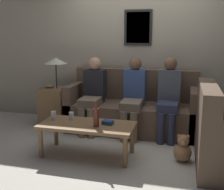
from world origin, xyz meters
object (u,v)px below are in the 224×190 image
Objects in this scene: wine_bottle at (96,117)px; person_right at (169,95)px; person_left at (93,91)px; teddy_bear at (183,150)px; couch_main at (132,110)px; person_middle at (133,94)px; coffee_table at (87,128)px; drinking_glass at (71,116)px.

wine_bottle is 0.27× the size of person_right.
teddy_bear is at bearing -29.25° from person_left.
person_middle is (0.05, -0.20, 0.32)m from couch_main.
person_middle reaches higher than wine_bottle.
wine_bottle is at bearing -26.35° from coffee_table.
drinking_glass is at bearing -92.89° from person_left.
couch_main is 0.38m from person_middle.
wine_bottle is at bearing -105.62° from person_middle.
couch_main is 5.91× the size of teddy_bear.
drinking_glass is (-0.43, 0.21, -0.08)m from wine_bottle.
couch_main is 1.72× the size of person_middle.
person_middle is (0.72, 0.82, 0.18)m from drinking_glass.
couch_main is 1.70× the size of person_right.
coffee_table is 12.10× the size of drinking_glass.
drinking_glass reaches higher than teddy_bear.
person_right reaches higher than couch_main.
teddy_bear is at bearing -50.66° from couch_main.
couch_main is at bearing 103.36° from person_middle.
teddy_bear is (1.51, -0.01, -0.34)m from drinking_glass.
person_right is at bearing 33.45° from drinking_glass.
person_right is at bearing 51.37° from wine_bottle.
couch_main is at bearing 129.34° from teddy_bear.
drinking_glass is 0.08× the size of person_right.
wine_bottle is at bearing -128.63° from person_right.
coffee_table is at bearing -174.08° from teddy_bear.
drinking_glass is 0.29× the size of teddy_bear.
person_middle reaches higher than coffee_table.
person_middle reaches higher than teddy_bear.
coffee_table is at bearing 153.65° from wine_bottle.
couch_main reaches higher than wine_bottle.
person_left is 1.22m from person_right.
drinking_glass is at bearing -131.18° from person_middle.
person_middle is (0.68, 0.00, -0.00)m from person_left.
person_middle is at bearing -76.64° from couch_main.
person_middle is at bearing 0.15° from person_left.
couch_main reaches higher than drinking_glass.
person_left is 0.99× the size of person_middle.
coffee_table is 1.02m from person_left.
coffee_table is 3.49× the size of teddy_bear.
wine_bottle is at bearing -69.34° from person_left.
person_right is at bearing 0.84° from person_left.
person_left is at bearing 110.66° from wine_bottle.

